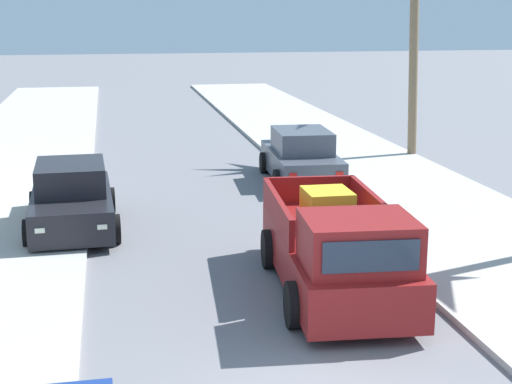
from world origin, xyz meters
TOP-DOWN VIEW (x-y plane):
  - sidewalk_right at (5.40, 12.00)m, footprint 4.92×60.00m
  - curb_left at (-4.34, 12.00)m, footprint 0.16×60.00m
  - curb_right at (4.34, 12.00)m, footprint 0.16×60.00m
  - pickup_truck at (1.46, 4.36)m, footprint 2.47×5.33m
  - car_left_near at (-3.29, 9.53)m, footprint 2.13×4.30m
  - car_left_mid at (3.10, 13.43)m, footprint 2.19×4.33m

SIDE VIEW (x-z plane):
  - curb_left at x=-4.34m, z-range 0.00..0.10m
  - curb_right at x=4.34m, z-range 0.00..0.10m
  - sidewalk_right at x=5.40m, z-range 0.00..0.12m
  - car_left_near at x=-3.29m, z-range -0.06..1.48m
  - car_left_mid at x=3.10m, z-range -0.06..1.48m
  - pickup_truck at x=1.46m, z-range -0.10..1.70m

